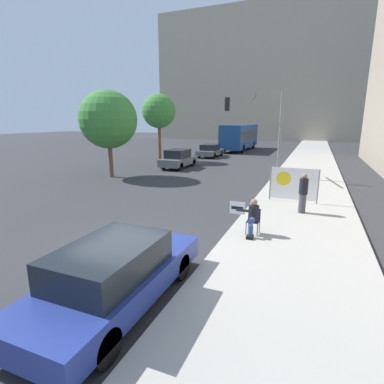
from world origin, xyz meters
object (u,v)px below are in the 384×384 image
at_px(car_on_road_nearest, 178,159).
at_px(street_tree_midblock, 159,111).
at_px(city_bus_on_road, 240,136).
at_px(car_on_road_midblock, 210,151).
at_px(protest_banner, 293,184).
at_px(street_tree_near_curb, 108,120).
at_px(parked_car_curbside, 115,274).
at_px(seated_protester, 252,216).
at_px(traffic_light_pole, 259,120).
at_px(jogger_on_sidewalk, 303,193).

xyz_separation_m(car_on_road_nearest, street_tree_midblock, (-3.40, 3.11, 3.89)).
bearing_deg(city_bus_on_road, car_on_road_midblock, -97.65).
bearing_deg(protest_banner, street_tree_midblock, 139.14).
distance_m(car_on_road_nearest, car_on_road_midblock, 8.15).
bearing_deg(street_tree_near_curb, street_tree_midblock, 95.53).
bearing_deg(parked_car_curbside, car_on_road_midblock, 104.74).
bearing_deg(car_on_road_midblock, street_tree_near_curb, -100.55).
distance_m(parked_car_curbside, street_tree_near_curb, 15.67).
height_order(parked_car_curbside, car_on_road_midblock, parked_car_curbside).
height_order(protest_banner, street_tree_near_curb, street_tree_near_curb).
distance_m(seated_protester, protest_banner, 4.91).
distance_m(parked_car_curbside, street_tree_midblock, 23.44).
height_order(protest_banner, traffic_light_pole, traffic_light_pole).
relative_size(jogger_on_sidewalk, traffic_light_pole, 0.30).
height_order(protest_banner, parked_car_curbside, protest_banner).
bearing_deg(seated_protester, car_on_road_midblock, 106.71).
distance_m(parked_car_curbside, car_on_road_midblock, 26.68).
xyz_separation_m(jogger_on_sidewalk, traffic_light_pole, (-3.19, 7.33, 2.88)).
bearing_deg(jogger_on_sidewalk, parked_car_curbside, 86.20).
distance_m(seated_protester, parked_car_curbside, 5.09).
height_order(parked_car_curbside, street_tree_midblock, street_tree_midblock).
height_order(car_on_road_nearest, city_bus_on_road, city_bus_on_road).
bearing_deg(parked_car_curbside, jogger_on_sidewalk, 67.30).
xyz_separation_m(seated_protester, car_on_road_nearest, (-8.64, 12.92, -0.04)).
xyz_separation_m(street_tree_near_curb, street_tree_midblock, (-0.83, 8.56, 0.78)).
bearing_deg(parked_car_curbside, car_on_road_nearest, 110.92).
bearing_deg(traffic_light_pole, street_tree_midblock, 151.61).
distance_m(parked_car_curbside, city_bus_on_road, 34.72).
relative_size(car_on_road_nearest, street_tree_midblock, 0.67).
bearing_deg(seated_protester, city_bus_on_road, 98.66).
xyz_separation_m(city_bus_on_road, street_tree_midblock, (-4.50, -13.48, 2.75)).
bearing_deg(seated_protester, traffic_light_pole, 93.97).
xyz_separation_m(traffic_light_pole, car_on_road_nearest, (-6.86, 2.43, -3.09)).
bearing_deg(seated_protester, parked_car_curbside, -117.54).
bearing_deg(protest_banner, seated_protester, -100.66).
relative_size(jogger_on_sidewalk, street_tree_near_curb, 0.28).
xyz_separation_m(protest_banner, car_on_road_midblock, (-9.59, 16.25, -0.30)).
bearing_deg(street_tree_midblock, car_on_road_nearest, -42.46).
height_order(jogger_on_sidewalk, street_tree_midblock, street_tree_midblock).
height_order(seated_protester, car_on_road_midblock, car_on_road_midblock).
distance_m(protest_banner, city_bus_on_road, 26.11).
height_order(city_bus_on_road, street_tree_midblock, street_tree_midblock).
bearing_deg(car_on_road_midblock, protest_banner, -59.44).
height_order(traffic_light_pole, city_bus_on_road, traffic_light_pole).
distance_m(traffic_light_pole, street_tree_midblock, 11.69).
relative_size(car_on_road_nearest, car_on_road_midblock, 1.01).
relative_size(protest_banner, parked_car_curbside, 0.46).
distance_m(jogger_on_sidewalk, protest_banner, 1.74).
bearing_deg(city_bus_on_road, protest_banner, -71.08).
height_order(parked_car_curbside, street_tree_near_curb, street_tree_near_curb).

